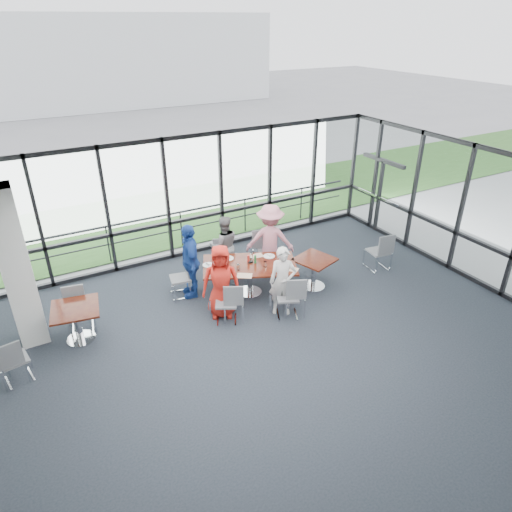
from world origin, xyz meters
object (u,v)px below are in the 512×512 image
side_table_right (314,264)px  diner_near_right (283,281)px  diner_end (190,261)px  chair_main_end (180,278)px  chair_spare_r (378,251)px  diner_far_right (270,240)px  chair_spare_la (14,360)px  diner_far_left (224,246)px  chair_main_fl (228,257)px  main_table (250,269)px  diner_near_left (221,282)px  side_table_left (76,313)px  chair_main_nl (226,303)px  structural_column (17,269)px  chair_main_nr (288,297)px  chair_main_fr (268,252)px  chair_spare_lb (79,310)px

side_table_right → diner_near_right: bearing=-156.2°
side_table_right → diner_end: diner_end is taller
chair_main_end → chair_spare_r: bearing=86.5°
diner_far_right → chair_main_end: bearing=29.6°
side_table_right → chair_spare_la: 6.39m
diner_far_left → diner_far_right: (1.00, -0.52, 0.14)m
chair_main_fl → chair_spare_la: bearing=50.0°
main_table → diner_near_left: bearing=-128.9°
side_table_left → diner_far_right: size_ratio=0.57×
diner_near_right → diner_far_right: 1.77m
side_table_right → diner_far_left: size_ratio=0.66×
diner_near_left → chair_main_fl: 1.86m
chair_main_nl → chair_main_end: size_ratio=0.98×
diner_far_right → chair_spare_la: bearing=42.5°
structural_column → chair_main_nr: size_ratio=3.46×
structural_column → main_table: size_ratio=1.35×
side_table_left → chair_spare_la: (-1.17, -0.65, -0.19)m
chair_main_fr → chair_main_end: bearing=22.9°
diner_end → structural_column: bearing=-75.0°
side_table_right → chair_main_nr: size_ratio=1.10×
side_table_left → chair_main_fr: chair_main_fr is taller
main_table → chair_main_fl: chair_main_fl is taller
chair_main_nl → chair_spare_la: size_ratio=0.99×
main_table → diner_end: 1.35m
structural_column → diner_near_left: structural_column is taller
diner_far_left → chair_main_fl: (0.09, -0.02, -0.33)m
structural_column → side_table_right: structural_column is taller
main_table → chair_spare_la: 4.98m
diner_far_left → diner_end: diner_end is taller
diner_far_left → chair_main_nr: 2.36m
main_table → chair_spare_la: chair_spare_la is taller
chair_main_end → diner_near_right: bearing=55.1°
chair_main_end → main_table: bearing=76.0°
diner_near_right → chair_main_end: diner_near_right is taller
chair_spare_r → structural_column: bearing=-179.8°
structural_column → chair_spare_lb: size_ratio=3.51×
diner_near_right → chair_spare_la: (-5.18, 0.49, -0.33)m
side_table_right → chair_spare_lb: bearing=169.5°
chair_spare_r → side_table_left: bearing=-177.1°
diner_near_left → chair_main_end: bearing=138.8°
chair_main_fr → chair_spare_la: chair_main_fr is taller
diner_end → chair_spare_r: (4.57, -1.15, -0.39)m
structural_column → chair_main_fr: bearing=2.3°
diner_far_right → chair_main_nr: size_ratio=1.96×
side_table_left → chair_main_nl: bearing=-16.7°
diner_near_right → diner_end: 2.17m
main_table → chair_main_fl: (-0.02, 1.09, -0.21)m
chair_main_fr → chair_spare_lb: size_ratio=1.08×
chair_main_nr → chair_spare_la: (-5.21, 0.64, -0.02)m
main_table → chair_main_end: size_ratio=2.62×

